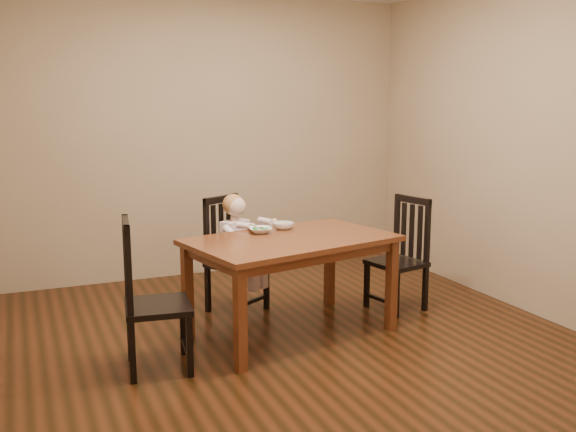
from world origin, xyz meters
name	(u,v)px	position (x,y,z in m)	size (l,w,h in m)	color
room	(293,152)	(0.00, 0.00, 1.35)	(4.01, 4.01, 2.71)	#421F0E
dining_table	(291,249)	(0.03, 0.10, 0.64)	(1.60, 1.16, 0.73)	#512512
chair_child	(232,256)	(-0.19, 0.80, 0.45)	(0.54, 0.54, 0.94)	black
chair_left	(149,299)	(-1.05, -0.14, 0.47)	(0.46, 0.47, 0.98)	black
chair_right	(401,256)	(1.09, 0.28, 0.44)	(0.46, 0.47, 0.93)	black
toddler	(237,241)	(-0.17, 0.76, 0.58)	(0.30, 0.37, 0.51)	silver
bowl_peas	(260,230)	(-0.12, 0.34, 0.75)	(0.17, 0.17, 0.04)	silver
bowl_veg	(283,226)	(0.09, 0.41, 0.75)	(0.16, 0.16, 0.05)	silver
fork	(257,228)	(-0.16, 0.31, 0.77)	(0.10, 0.09, 0.05)	silver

